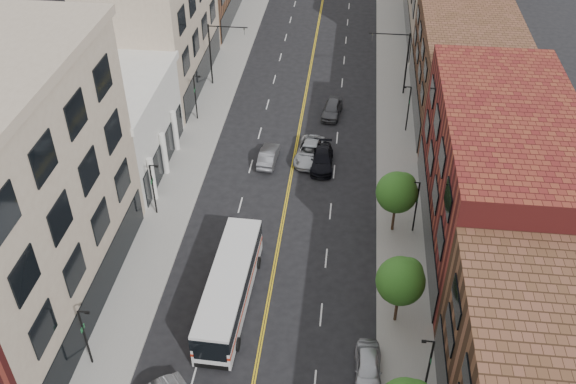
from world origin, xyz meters
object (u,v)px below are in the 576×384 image
(car_lane_b, at_px, (310,152))
(car_parked_far, at_px, (368,368))
(city_bus, at_px, (230,286))
(car_lane_behind, at_px, (268,156))
(car_lane_c, at_px, (332,109))
(car_lane_a, at_px, (322,159))

(car_lane_b, bearing_deg, car_parked_far, -71.20)
(city_bus, relative_size, car_lane_b, 2.22)
(car_lane_b, bearing_deg, car_lane_behind, -159.04)
(car_lane_c, bearing_deg, car_lane_behind, -113.76)
(car_lane_behind, relative_size, car_lane_a, 0.86)
(car_lane_behind, bearing_deg, city_bus, 91.80)
(city_bus, height_order, car_parked_far, city_bus)
(city_bus, relative_size, car_lane_a, 2.39)
(car_parked_far, xyz_separation_m, car_lane_c, (-4.20, 33.40, 0.03))
(car_lane_a, height_order, car_lane_b, car_lane_b)
(city_bus, height_order, car_lane_c, city_bus)
(car_lane_a, distance_m, car_lane_c, 9.62)
(car_parked_far, bearing_deg, city_bus, 151.40)
(car_lane_behind, bearing_deg, car_lane_c, -117.61)
(car_lane_behind, bearing_deg, car_parked_far, 115.15)
(car_lane_c, bearing_deg, city_bus, -95.28)
(car_lane_a, bearing_deg, car_lane_c, 85.60)
(car_lane_behind, height_order, car_lane_a, car_lane_a)
(car_parked_far, relative_size, car_lane_a, 0.85)
(car_parked_far, xyz_separation_m, car_lane_a, (-4.63, 23.79, -0.00))
(city_bus, bearing_deg, car_lane_a, 75.20)
(city_bus, relative_size, car_lane_c, 2.71)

